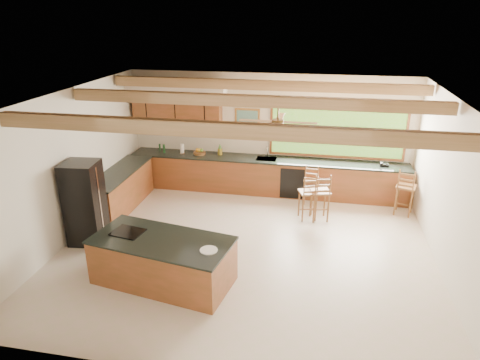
# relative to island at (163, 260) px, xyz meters

# --- Properties ---
(ground) EXTENTS (7.20, 7.20, 0.00)m
(ground) POSITION_rel_island_xyz_m (1.22, 1.32, -0.42)
(ground) COLOR beige
(ground) RESTS_ON ground
(room_shell) EXTENTS (7.27, 6.54, 3.02)m
(room_shell) POSITION_rel_island_xyz_m (1.05, 1.98, 1.80)
(room_shell) COLOR beige
(room_shell) RESTS_ON ground
(counter_run) EXTENTS (7.12, 3.10, 1.22)m
(counter_run) POSITION_rel_island_xyz_m (0.40, 3.84, 0.05)
(counter_run) COLOR brown
(counter_run) RESTS_ON ground
(island) EXTENTS (2.53, 1.51, 0.85)m
(island) POSITION_rel_island_xyz_m (0.00, 0.00, 0.00)
(island) COLOR brown
(island) RESTS_ON ground
(refrigerator) EXTENTS (0.73, 0.71, 1.70)m
(refrigerator) POSITION_rel_island_xyz_m (-2.00, 1.05, 0.44)
(refrigerator) COLOR black
(refrigerator) RESTS_ON ground
(bar_stool_a) EXTENTS (0.40, 0.40, 1.03)m
(bar_stool_a) POSITION_rel_island_xyz_m (2.40, 3.72, 0.19)
(bar_stool_a) COLOR olive
(bar_stool_a) RESTS_ON ground
(bar_stool_b) EXTENTS (0.49, 0.49, 1.07)m
(bar_stool_b) POSITION_rel_island_xyz_m (2.34, 2.87, 0.22)
(bar_stool_b) COLOR olive
(bar_stool_b) RESTS_ON ground
(bar_stool_c) EXTENTS (0.50, 0.50, 1.13)m
(bar_stool_c) POSITION_rel_island_xyz_m (2.61, 2.86, 0.25)
(bar_stool_c) COLOR olive
(bar_stool_c) RESTS_ON ground
(bar_stool_d) EXTENTS (0.51, 0.51, 1.14)m
(bar_stool_d) POSITION_rel_island_xyz_m (4.52, 3.51, 0.26)
(bar_stool_d) COLOR olive
(bar_stool_d) RESTS_ON ground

